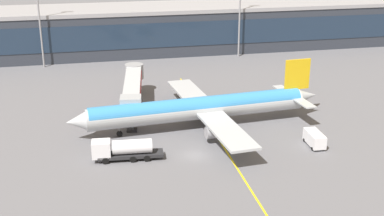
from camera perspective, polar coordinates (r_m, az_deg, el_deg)
ground_plane at (r=79.92m, az=0.34°, el=-5.32°), size 700.00×700.00×0.00m
apron_lead_in_line at (r=82.89m, az=3.58°, el=-4.40°), size 1.91×79.99×0.01m
terminal_building at (r=145.40m, az=-7.07°, el=8.71°), size 174.89×20.35×12.68m
main_airliner at (r=89.42m, az=0.89°, el=-0.01°), size 46.14×36.83×11.03m
jet_bridge at (r=98.93m, az=-6.63°, el=2.46°), size 6.90×24.97×6.34m
fuel_tanker at (r=78.52m, az=-7.75°, el=-4.59°), size 10.96×3.31×3.25m
crew_van at (r=85.22m, az=13.52°, el=-3.28°), size 2.36×5.10×2.30m
apron_light_mast_0 at (r=131.85m, az=-16.84°, el=10.86°), size 2.80×0.50×26.59m
apron_light_mast_1 at (r=138.05m, az=5.39°, el=11.75°), size 2.80×0.50×25.61m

